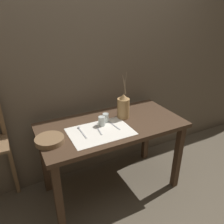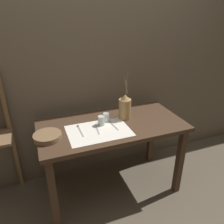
% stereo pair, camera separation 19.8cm
% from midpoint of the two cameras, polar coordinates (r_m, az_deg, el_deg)
% --- Properties ---
extents(ground_plane, '(12.00, 12.00, 0.00)m').
position_cam_midpoint_polar(ground_plane, '(2.49, -2.46, -18.96)').
color(ground_plane, brown).
extents(stone_wall_back, '(7.00, 0.06, 2.40)m').
position_cam_midpoint_polar(stone_wall_back, '(2.28, -7.88, 11.31)').
color(stone_wall_back, brown).
rests_on(stone_wall_back, ground_plane).
extents(wooden_table, '(1.35, 0.68, 0.77)m').
position_cam_midpoint_polar(wooden_table, '(2.09, -2.79, -5.71)').
color(wooden_table, '#422D1E').
rests_on(wooden_table, ground_plane).
extents(linen_cloth, '(0.54, 0.38, 0.00)m').
position_cam_midpoint_polar(linen_cloth, '(1.91, -6.01, -5.16)').
color(linen_cloth, white).
rests_on(linen_cloth, wooden_table).
extents(pitcher_with_flowers, '(0.12, 0.12, 0.46)m').
position_cam_midpoint_polar(pitcher_with_flowers, '(2.10, 0.29, 1.31)').
color(pitcher_with_flowers, '#A87F4C').
rests_on(pitcher_with_flowers, wooden_table).
extents(wooden_bowl, '(0.23, 0.23, 0.04)m').
position_cam_midpoint_polar(wooden_bowl, '(1.85, -19.00, -7.04)').
color(wooden_bowl, brown).
rests_on(wooden_bowl, wooden_table).
extents(glass_tumbler_near, '(0.06, 0.06, 0.09)m').
position_cam_midpoint_polar(glass_tumbler_near, '(1.98, -5.57, -2.46)').
color(glass_tumbler_near, silver).
rests_on(glass_tumbler_near, wooden_table).
extents(glass_tumbler_far, '(0.06, 0.06, 0.08)m').
position_cam_midpoint_polar(glass_tumbler_far, '(2.05, -4.46, -1.59)').
color(glass_tumbler_far, silver).
rests_on(glass_tumbler_far, wooden_table).
extents(spoon_inner, '(0.02, 0.20, 0.02)m').
position_cam_midpoint_polar(spoon_inner, '(1.96, -11.24, -4.66)').
color(spoon_inner, '#A8A8AD').
rests_on(spoon_inner, wooden_table).
extents(fork_inner, '(0.04, 0.19, 0.00)m').
position_cam_midpoint_polar(fork_inner, '(1.94, -6.47, -4.66)').
color(fork_inner, '#A8A8AD').
rests_on(fork_inner, wooden_table).
extents(fork_outer, '(0.03, 0.19, 0.00)m').
position_cam_midpoint_polar(fork_outer, '(2.00, -2.46, -3.57)').
color(fork_outer, '#A8A8AD').
rests_on(fork_outer, wooden_table).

